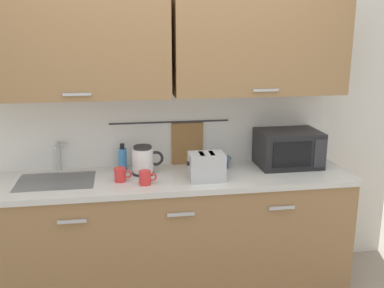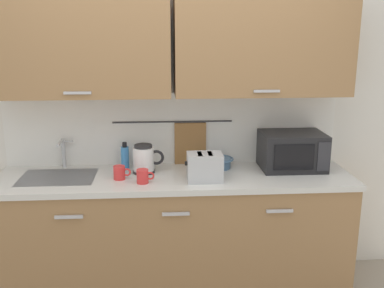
{
  "view_description": "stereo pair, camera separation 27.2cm",
  "coord_description": "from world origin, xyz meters",
  "px_view_note": "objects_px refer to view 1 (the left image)",
  "views": [
    {
      "loc": [
        -0.35,
        -2.65,
        1.91
      ],
      "look_at": [
        0.13,
        0.33,
        1.12
      ],
      "focal_mm": 41.32,
      "sensor_mm": 36.0,
      "label": 1
    },
    {
      "loc": [
        -0.08,
        -2.68,
        1.91
      ],
      "look_at": [
        0.13,
        0.33,
        1.12
      ],
      "focal_mm": 41.32,
      "sensor_mm": 36.0,
      "label": 2
    }
  ],
  "objects_px": {
    "toaster": "(207,166)",
    "mug_near_sink": "(121,175)",
    "microwave": "(288,148)",
    "dish_soap_bottle": "(123,158)",
    "electric_kettle": "(144,160)",
    "mug_by_kettle": "(145,178)",
    "mixing_bowl": "(217,161)"
  },
  "relations": [
    {
      "from": "toaster",
      "to": "mug_near_sink",
      "type": "bearing_deg",
      "value": 173.89
    },
    {
      "from": "microwave",
      "to": "toaster",
      "type": "height_order",
      "value": "microwave"
    },
    {
      "from": "mug_near_sink",
      "to": "dish_soap_bottle",
      "type": "bearing_deg",
      "value": 86.23
    },
    {
      "from": "microwave",
      "to": "electric_kettle",
      "type": "bearing_deg",
      "value": -178.53
    },
    {
      "from": "microwave",
      "to": "dish_soap_bottle",
      "type": "bearing_deg",
      "value": 175.38
    },
    {
      "from": "dish_soap_bottle",
      "to": "toaster",
      "type": "xyz_separation_m",
      "value": [
        0.57,
        -0.33,
        0.01
      ]
    },
    {
      "from": "toaster",
      "to": "microwave",
      "type": "bearing_deg",
      "value": 18.64
    },
    {
      "from": "microwave",
      "to": "dish_soap_bottle",
      "type": "distance_m",
      "value": 1.24
    },
    {
      "from": "mug_by_kettle",
      "to": "mixing_bowl",
      "type": "bearing_deg",
      "value": 28.28
    },
    {
      "from": "mug_near_sink",
      "to": "mug_by_kettle",
      "type": "xyz_separation_m",
      "value": [
        0.16,
        -0.09,
        0.0
      ]
    },
    {
      "from": "mixing_bowl",
      "to": "toaster",
      "type": "height_order",
      "value": "toaster"
    },
    {
      "from": "mug_by_kettle",
      "to": "electric_kettle",
      "type": "bearing_deg",
      "value": 89.69
    },
    {
      "from": "electric_kettle",
      "to": "toaster",
      "type": "relative_size",
      "value": 0.89
    },
    {
      "from": "dish_soap_bottle",
      "to": "mixing_bowl",
      "type": "height_order",
      "value": "dish_soap_bottle"
    },
    {
      "from": "microwave",
      "to": "dish_soap_bottle",
      "type": "xyz_separation_m",
      "value": [
        -1.24,
        0.1,
        -0.05
      ]
    },
    {
      "from": "microwave",
      "to": "toaster",
      "type": "distance_m",
      "value": 0.71
    },
    {
      "from": "mug_near_sink",
      "to": "mug_by_kettle",
      "type": "relative_size",
      "value": 1.0
    },
    {
      "from": "mug_near_sink",
      "to": "toaster",
      "type": "relative_size",
      "value": 0.47
    },
    {
      "from": "microwave",
      "to": "mug_near_sink",
      "type": "bearing_deg",
      "value": -172.55
    },
    {
      "from": "mixing_bowl",
      "to": "mug_by_kettle",
      "type": "height_order",
      "value": "mug_by_kettle"
    },
    {
      "from": "mug_near_sink",
      "to": "mixing_bowl",
      "type": "bearing_deg",
      "value": 16.2
    },
    {
      "from": "electric_kettle",
      "to": "toaster",
      "type": "xyz_separation_m",
      "value": [
        0.42,
        -0.2,
        -0.01
      ]
    },
    {
      "from": "mixing_bowl",
      "to": "mug_by_kettle",
      "type": "distance_m",
      "value": 0.63
    },
    {
      "from": "electric_kettle",
      "to": "mug_by_kettle",
      "type": "bearing_deg",
      "value": -90.31
    },
    {
      "from": "toaster",
      "to": "dish_soap_bottle",
      "type": "bearing_deg",
      "value": 150.02
    },
    {
      "from": "dish_soap_bottle",
      "to": "toaster",
      "type": "distance_m",
      "value": 0.65
    },
    {
      "from": "microwave",
      "to": "electric_kettle",
      "type": "height_order",
      "value": "microwave"
    },
    {
      "from": "toaster",
      "to": "mixing_bowl",
      "type": "bearing_deg",
      "value": 63.51
    },
    {
      "from": "dish_soap_bottle",
      "to": "mug_by_kettle",
      "type": "distance_m",
      "value": 0.38
    },
    {
      "from": "dish_soap_bottle",
      "to": "toaster",
      "type": "bearing_deg",
      "value": -29.98
    },
    {
      "from": "microwave",
      "to": "mug_by_kettle",
      "type": "height_order",
      "value": "microwave"
    },
    {
      "from": "electric_kettle",
      "to": "dish_soap_bottle",
      "type": "relative_size",
      "value": 1.16
    }
  ]
}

